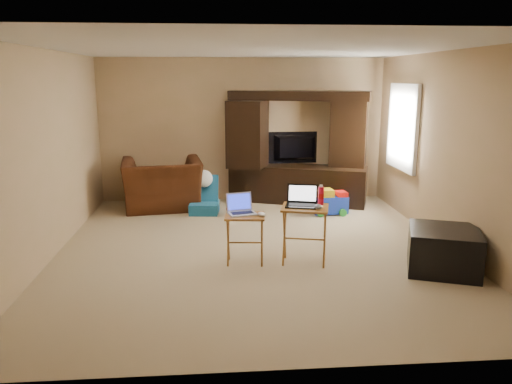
{
  "coord_description": "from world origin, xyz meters",
  "views": [
    {
      "loc": [
        -0.48,
        -6.1,
        2.17
      ],
      "look_at": [
        0.0,
        -0.2,
        0.8
      ],
      "focal_mm": 35.0,
      "sensor_mm": 36.0,
      "label": 1
    }
  ],
  "objects": [
    {
      "name": "child_rocker",
      "position": [
        -0.68,
        1.8,
        0.31
      ],
      "size": [
        0.51,
        0.57,
        0.61
      ],
      "primitive_type": null,
      "rotation": [
        0.0,
        0.0,
        -0.1
      ],
      "color": "#17567F",
      "rests_on": "floor"
    },
    {
      "name": "laptop_left",
      "position": [
        -0.18,
        -0.47,
        0.72
      ],
      "size": [
        0.37,
        0.33,
        0.24
      ],
      "primitive_type": "cube",
      "rotation": [
        0.0,
        0.0,
        0.24
      ],
      "color": "silver",
      "rests_on": "tray_table_left"
    },
    {
      "name": "wall_left",
      "position": [
        -2.5,
        0.0,
        1.25
      ],
      "size": [
        0.0,
        5.5,
        5.5
      ],
      "primitive_type": "plane",
      "rotation": [
        1.57,
        0.0,
        1.57
      ],
      "color": "tan",
      "rests_on": "ground"
    },
    {
      "name": "television",
      "position": [
        0.95,
        2.66,
        0.93
      ],
      "size": [
        0.99,
        0.18,
        0.57
      ],
      "primitive_type": "imported",
      "rotation": [
        0.0,
        0.0,
        3.19
      ],
      "color": "black",
      "rests_on": "entertainment_center"
    },
    {
      "name": "wall_front",
      "position": [
        0.0,
        -2.75,
        1.25
      ],
      "size": [
        5.0,
        0.0,
        5.0
      ],
      "primitive_type": "plane",
      "rotation": [
        -1.57,
        0.0,
        0.0
      ],
      "color": "tan",
      "rests_on": "ground"
    },
    {
      "name": "push_toy",
      "position": [
        1.34,
        1.58,
        0.21
      ],
      "size": [
        0.6,
        0.45,
        0.42
      ],
      "primitive_type": null,
      "rotation": [
        0.0,
        0.0,
        0.1
      ],
      "color": "blue",
      "rests_on": "floor"
    },
    {
      "name": "recliner",
      "position": [
        -1.38,
        2.16,
        0.42
      ],
      "size": [
        1.42,
        1.28,
        0.83
      ],
      "primitive_type": "imported",
      "rotation": [
        0.0,
        0.0,
        3.28
      ],
      "color": "#451E0E",
      "rests_on": "floor"
    },
    {
      "name": "mouse_left",
      "position": [
        0.04,
        -0.57,
        0.62
      ],
      "size": [
        0.12,
        0.14,
        0.05
      ],
      "primitive_type": "ellipsoid",
      "rotation": [
        0.0,
        0.0,
        0.36
      ],
      "color": "white",
      "rests_on": "tray_table_left"
    },
    {
      "name": "floor",
      "position": [
        0.0,
        0.0,
        0.0
      ],
      "size": [
        5.5,
        5.5,
        0.0
      ],
      "primitive_type": "plane",
      "color": "tan",
      "rests_on": "ground"
    },
    {
      "name": "ceiling",
      "position": [
        0.0,
        0.0,
        2.5
      ],
      "size": [
        5.5,
        5.5,
        0.0
      ],
      "primitive_type": "plane",
      "rotation": [
        3.14,
        0.0,
        0.0
      ],
      "color": "silver",
      "rests_on": "ground"
    },
    {
      "name": "laptop_right",
      "position": [
        0.51,
        -0.54,
        0.81
      ],
      "size": [
        0.42,
        0.37,
        0.24
      ],
      "primitive_type": "cube",
      "rotation": [
        0.0,
        0.0,
        -0.24
      ],
      "color": "black",
      "rests_on": "tray_table_right"
    },
    {
      "name": "plush_toy",
      "position": [
        -0.17,
        1.64,
        0.18
      ],
      "size": [
        0.32,
        0.27,
        0.36
      ],
      "primitive_type": null,
      "color": "red",
      "rests_on": "floor"
    },
    {
      "name": "window_frame",
      "position": [
        2.46,
        1.55,
        1.4
      ],
      "size": [
        0.06,
        1.14,
        1.34
      ],
      "primitive_type": "cube",
      "color": "white",
      "rests_on": "ground"
    },
    {
      "name": "entertainment_center",
      "position": [
        0.95,
        2.42,
        0.97
      ],
      "size": [
        2.43,
        1.37,
        1.94
      ],
      "primitive_type": "cube",
      "rotation": [
        0.0,
        0.0,
        -0.35
      ],
      "color": "black",
      "rests_on": "floor"
    },
    {
      "name": "water_bottle",
      "position": [
        0.75,
        -0.48,
        0.8
      ],
      "size": [
        0.07,
        0.07,
        0.21
      ],
      "primitive_type": "cylinder",
      "color": "red",
      "rests_on": "tray_table_right"
    },
    {
      "name": "mouse_right",
      "position": [
        0.68,
        -0.68,
        0.72
      ],
      "size": [
        0.1,
        0.15,
        0.06
      ],
      "primitive_type": "ellipsoid",
      "rotation": [
        0.0,
        0.0,
        -0.1
      ],
      "color": "#434349",
      "rests_on": "tray_table_right"
    },
    {
      "name": "wall_right",
      "position": [
        2.5,
        0.0,
        1.25
      ],
      "size": [
        0.0,
        5.5,
        5.5
      ],
      "primitive_type": "plane",
      "rotation": [
        1.57,
        0.0,
        -1.57
      ],
      "color": "tan",
      "rests_on": "ground"
    },
    {
      "name": "wall_back",
      "position": [
        0.0,
        2.75,
        1.25
      ],
      "size": [
        5.0,
        0.0,
        5.0
      ],
      "primitive_type": "plane",
      "rotation": [
        1.57,
        0.0,
        0.0
      ],
      "color": "tan",
      "rests_on": "ground"
    },
    {
      "name": "tray_table_left",
      "position": [
        -0.15,
        -0.5,
        0.3
      ],
      "size": [
        0.49,
        0.41,
        0.6
      ],
      "primitive_type": "cube",
      "rotation": [
        0.0,
        0.0,
        -0.1
      ],
      "color": "#A76B28",
      "rests_on": "floor"
    },
    {
      "name": "tray_table_right",
      "position": [
        0.55,
        -0.56,
        0.35
      ],
      "size": [
        0.62,
        0.54,
        0.69
      ],
      "primitive_type": "cube",
      "rotation": [
        0.0,
        0.0,
        -0.24
      ],
      "color": "#AB6C29",
      "rests_on": "floor"
    },
    {
      "name": "ottoman",
      "position": [
        2.09,
        -0.91,
        0.25
      ],
      "size": [
        0.98,
        0.98,
        0.49
      ],
      "primitive_type": "cube",
      "rotation": [
        0.0,
        0.0,
        -0.36
      ],
      "color": "black",
      "rests_on": "floor"
    },
    {
      "name": "window_pane",
      "position": [
        2.48,
        1.55,
        1.4
      ],
      "size": [
        0.0,
        1.2,
        1.2
      ],
      "primitive_type": "plane",
      "rotation": [
        1.57,
        0.0,
        -1.57
      ],
      "color": "white",
      "rests_on": "ground"
    }
  ]
}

